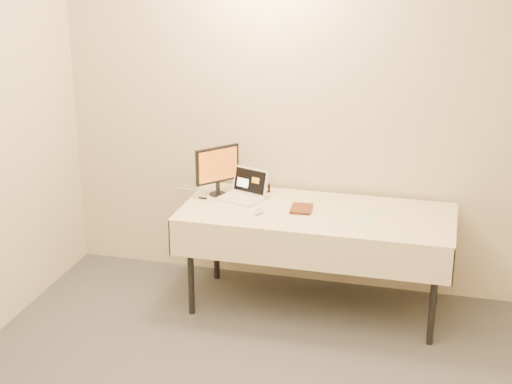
% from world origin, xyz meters
% --- Properties ---
extents(back_wall, '(4.00, 0.10, 2.70)m').
position_xyz_m(back_wall, '(0.00, 2.50, 1.35)').
color(back_wall, beige).
rests_on(back_wall, ground).
extents(table, '(1.86, 0.81, 0.74)m').
position_xyz_m(table, '(0.00, 2.05, 0.68)').
color(table, black).
rests_on(table, ground).
extents(laptop, '(0.36, 0.34, 0.20)m').
position_xyz_m(laptop, '(-0.55, 2.18, 0.79)').
color(laptop, white).
rests_on(laptop, table).
extents(monitor, '(0.25, 0.28, 0.36)m').
position_xyz_m(monitor, '(-0.76, 2.19, 0.95)').
color(monitor, black).
rests_on(monitor, table).
extents(book, '(0.15, 0.03, 0.20)m').
position_xyz_m(book, '(-0.18, 2.04, 0.84)').
color(book, '#93471A').
rests_on(book, table).
extents(alarm_clock, '(0.14, 0.09, 0.05)m').
position_xyz_m(alarm_clock, '(-0.47, 2.34, 0.76)').
color(alarm_clock, black).
rests_on(alarm_clock, table).
extents(clicker, '(0.07, 0.11, 0.02)m').
position_xyz_m(clicker, '(-0.38, 1.91, 0.75)').
color(clicker, silver).
rests_on(clicker, table).
extents(paper_form, '(0.24, 0.34, 0.00)m').
position_xyz_m(paper_form, '(0.37, 2.05, 0.74)').
color(paper_form, '#ACD5A9').
rests_on(paper_form, table).
extents(usb_dongle, '(0.06, 0.02, 0.01)m').
position_xyz_m(usb_dongle, '(-0.83, 2.08, 0.74)').
color(usb_dongle, black).
rests_on(usb_dongle, table).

